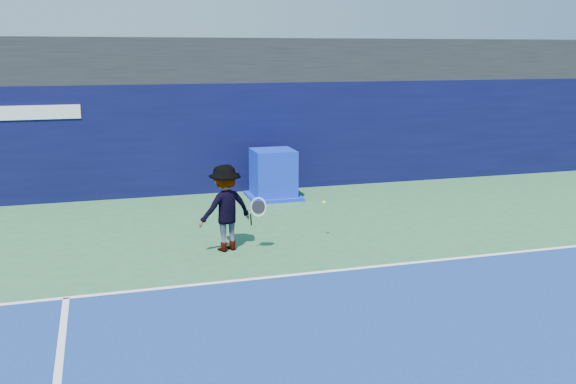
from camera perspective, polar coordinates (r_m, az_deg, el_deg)
name	(u,v)px	position (r m, az deg, el deg)	size (l,w,h in m)	color
ground	(443,338)	(9.24, 13.58, -12.53)	(80.00, 80.00, 0.00)	#2D653A
baseline	(358,268)	(11.73, 6.23, -6.76)	(24.00, 0.10, 0.01)	white
stadium_band	(249,60)	(19.20, -3.53, 11.65)	(36.00, 3.00, 1.20)	black
back_wall_assembly	(257,135)	(18.37, -2.75, 5.06)	(36.00, 1.03, 3.00)	black
equipment_cart	(273,176)	(17.10, -1.32, 1.44)	(1.37, 1.37, 1.30)	#0D23C3
tennis_player	(226,208)	(12.57, -5.58, -1.42)	(1.37, 0.94, 1.71)	white
tennis_ball	(324,202)	(13.30, 3.22, -0.93)	(0.07, 0.07, 0.07)	#CCF11A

